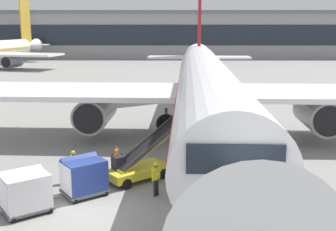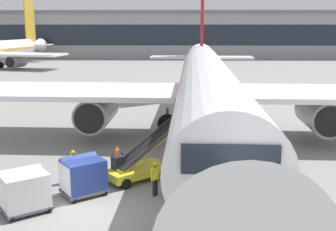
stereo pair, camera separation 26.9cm
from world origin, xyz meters
name	(u,v)px [view 1 (the left image)]	position (x,y,z in m)	size (l,w,h in m)	color
ground_plane	(91,215)	(0.00, 0.00, 0.00)	(600.00, 600.00, 0.00)	gray
parked_airplane	(206,86)	(6.03, 12.96, 3.88)	(36.23, 46.39, 15.62)	white
belt_loader	(141,163)	(1.88, 4.46, 0.91)	(4.79, 4.22, 3.34)	gold
baggage_cart_lead	(84,175)	(-0.74, 2.26, 1.00)	(2.68, 2.47, 1.91)	#515156
baggage_cart_second	(25,191)	(-2.92, 0.30, 1.00)	(2.68, 2.47, 1.91)	#515156
ground_crew_by_loader	(156,176)	(2.79, 2.16, 1.00)	(0.41, 0.48, 1.74)	black
ground_crew_by_carts	(74,164)	(-1.61, 3.93, 1.00)	(0.56, 0.31, 1.74)	#333847
safety_cone_engine_keepout	(117,150)	(0.07, 8.51, 0.36)	(0.65, 0.65, 0.74)	black
apron_guidance_line_lead_in	(203,141)	(5.82, 12.12, 0.00)	(0.20, 110.00, 0.01)	yellow
terminal_building	(160,34)	(0.81, 94.91, 5.85)	(107.45, 16.07, 11.81)	#939399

